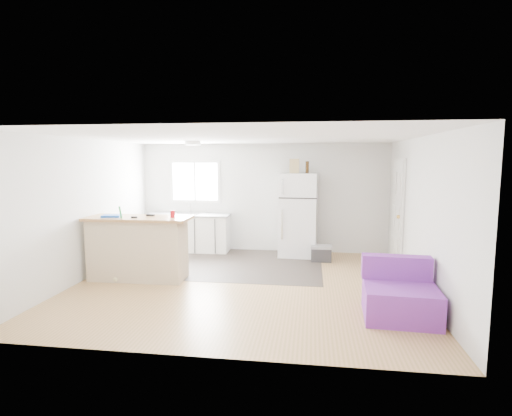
{
  "coord_description": "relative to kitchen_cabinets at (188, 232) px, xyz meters",
  "views": [
    {
      "loc": [
        1.08,
        -6.32,
        2.05
      ],
      "look_at": [
        0.1,
        0.7,
        1.19
      ],
      "focal_mm": 28.0,
      "sensor_mm": 36.0,
      "label": 1
    }
  ],
  "objects": [
    {
      "name": "window",
      "position": [
        0.1,
        0.28,
        1.12
      ],
      "size": [
        1.18,
        0.06,
        0.98
      ],
      "color": "white",
      "rests_on": "back_wall"
    },
    {
      "name": "peninsula",
      "position": [
        -0.2,
        -2.18,
        0.12
      ],
      "size": [
        1.77,
        0.69,
        1.08
      ],
      "rotation": [
        0.0,
        0.0,
        0.01
      ],
      "color": "#CAB291",
      "rests_on": "floor"
    },
    {
      "name": "red_cup",
      "position": [
        0.43,
        -2.17,
        0.72
      ],
      "size": [
        0.1,
        0.1,
        0.12
      ],
      "primitive_type": "cylinder",
      "rotation": [
        0.0,
        0.0,
        0.27
      ],
      "color": "red",
      "rests_on": "peninsula"
    },
    {
      "name": "tool_b",
      "position": [
        -0.19,
        -2.31,
        0.67
      ],
      "size": [
        0.1,
        0.05,
        0.03
      ],
      "primitive_type": "cube",
      "rotation": [
        0.0,
        0.0,
        0.14
      ],
      "color": "black",
      "rests_on": "peninsula"
    },
    {
      "name": "bottle_right",
      "position": [
        2.63,
        -0.07,
        1.46
      ],
      "size": [
        0.09,
        0.09,
        0.25
      ],
      "primitive_type": "cylinder",
      "rotation": [
        0.0,
        0.0,
        -0.31
      ],
      "color": "#37200A",
      "rests_on": "refrigerator"
    },
    {
      "name": "cleaner_jug",
      "position": [
        0.19,
        -2.34,
        -0.3
      ],
      "size": [
        0.16,
        0.14,
        0.3
      ],
      "rotation": [
        0.0,
        0.0,
        -0.43
      ],
      "color": "silver",
      "rests_on": "floor"
    },
    {
      "name": "room",
      "position": [
        1.65,
        -2.21,
        0.77
      ],
      "size": [
        5.51,
        5.01,
        2.41
      ],
      "color": "olive",
      "rests_on": "ground"
    },
    {
      "name": "tool_a",
      "position": [
        -0.01,
        -2.05,
        0.67
      ],
      "size": [
        0.14,
        0.06,
        0.03
      ],
      "primitive_type": "cube",
      "rotation": [
        0.0,
        0.0,
        -0.1
      ],
      "color": "black",
      "rests_on": "peninsula"
    },
    {
      "name": "cardboard_box",
      "position": [
        2.36,
        -0.12,
        1.49
      ],
      "size": [
        0.2,
        0.11,
        0.3
      ],
      "primitive_type": "cube",
      "rotation": [
        0.0,
        0.0,
        0.03
      ],
      "color": "tan",
      "rests_on": "refrigerator"
    },
    {
      "name": "purple_seat",
      "position": [
        3.89,
        -3.29,
        -0.15
      ],
      "size": [
        0.96,
        0.91,
        0.75
      ],
      "rotation": [
        0.0,
        0.0,
        -0.06
      ],
      "color": "purple",
      "rests_on": "floor"
    },
    {
      "name": "kitchen_cabinets",
      "position": [
        0.0,
        0.0,
        0.0
      ],
      "size": [
        1.89,
        0.64,
        1.1
      ],
      "rotation": [
        0.0,
        0.0,
        0.03
      ],
      "color": "white",
      "rests_on": "floor"
    },
    {
      "name": "mop",
      "position": [
        -0.45,
        -2.37,
        -0.2
      ],
      "size": [
        0.22,
        0.36,
        1.3
      ],
      "rotation": [
        0.0,
        0.0,
        -0.07
      ],
      "color": "green",
      "rests_on": "floor"
    },
    {
      "name": "vinyl_zone",
      "position": [
        0.92,
        -0.96,
        -0.42
      ],
      "size": [
        4.05,
        2.5,
        0.0
      ],
      "primitive_type": "cube",
      "color": "#2F2923",
      "rests_on": "floor"
    },
    {
      "name": "cooler",
      "position": [
        2.94,
        -0.53,
        -0.26
      ],
      "size": [
        0.42,
        0.29,
        0.32
      ],
      "rotation": [
        0.0,
        0.0,
        0.01
      ],
      "color": "#2E2D30",
      "rests_on": "floor"
    },
    {
      "name": "ceiling_fixture",
      "position": [
        0.45,
        -1.01,
        1.93
      ],
      "size": [
        0.3,
        0.3,
        0.07
      ],
      "primitive_type": "cylinder",
      "color": "white",
      "rests_on": "ceiling"
    },
    {
      "name": "interior_door",
      "position": [
        4.37,
        -0.66,
        0.59
      ],
      "size": [
        0.11,
        0.92,
        2.1
      ],
      "color": "white",
      "rests_on": "right_wall"
    },
    {
      "name": "blue_tray",
      "position": [
        -0.62,
        -2.26,
        0.68
      ],
      "size": [
        0.34,
        0.28,
        0.04
      ],
      "primitive_type": "cube",
      "rotation": [
        0.0,
        0.0,
        0.23
      ],
      "color": "blue",
      "rests_on": "peninsula"
    },
    {
      "name": "refrigerator",
      "position": [
        2.45,
        -0.09,
        0.46
      ],
      "size": [
        0.81,
        0.77,
        1.76
      ],
      "rotation": [
        0.0,
        0.0,
        -0.04
      ],
      "color": "white",
      "rests_on": "floor"
    },
    {
      "name": "bottle_left",
      "position": [
        2.63,
        -0.16,
        1.46
      ],
      "size": [
        0.08,
        0.08,
        0.25
      ],
      "primitive_type": "cylinder",
      "rotation": [
        0.0,
        0.0,
        -0.22
      ],
      "color": "#37200A",
      "rests_on": "refrigerator"
    }
  ]
}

